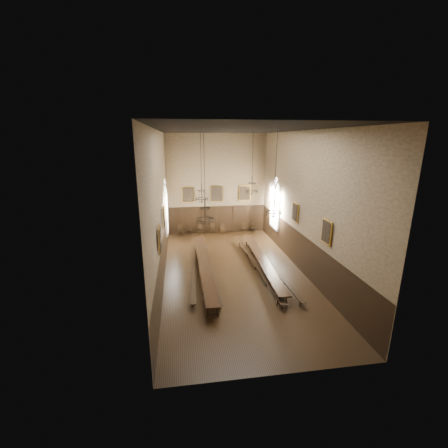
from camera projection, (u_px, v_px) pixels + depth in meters
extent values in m
cube|color=black|center=(234.00, 273.00, 19.71)|extent=(9.00, 18.00, 0.02)
cube|color=black|center=(235.00, 129.00, 17.26)|extent=(9.00, 18.00, 0.02)
cube|color=#8C7956|center=(217.00, 185.00, 27.06)|extent=(9.00, 0.02, 9.00)
cube|color=#8C7956|center=(283.00, 263.00, 9.91)|extent=(9.00, 0.02, 9.00)
cube|color=#8C7956|center=(160.00, 208.00, 17.85)|extent=(0.02, 18.00, 9.00)
cube|color=#8C7956|center=(304.00, 204.00, 19.12)|extent=(0.02, 18.00, 9.00)
cube|color=black|center=(204.00, 264.00, 19.13)|extent=(0.76, 10.64, 0.07)
cube|color=black|center=(262.00, 260.00, 19.91)|extent=(1.02, 9.92, 0.07)
cube|color=black|center=(193.00, 268.00, 19.45)|extent=(0.69, 9.00, 0.05)
cube|color=black|center=(211.00, 268.00, 19.49)|extent=(0.29, 9.34, 0.05)
cube|color=black|center=(256.00, 263.00, 20.04)|extent=(0.56, 10.72, 0.05)
cube|color=black|center=(272.00, 265.00, 19.85)|extent=(0.70, 9.67, 0.05)
cube|color=black|center=(181.00, 231.00, 27.19)|extent=(0.54, 0.54, 0.05)
cube|color=black|center=(180.00, 227.00, 27.30)|extent=(0.44, 0.14, 0.53)
cube|color=black|center=(189.00, 230.00, 27.38)|extent=(0.51, 0.51, 0.05)
cube|color=black|center=(189.00, 227.00, 27.48)|extent=(0.42, 0.13, 0.50)
cube|color=black|center=(201.00, 229.00, 27.49)|extent=(0.56, 0.56, 0.05)
cube|color=black|center=(200.00, 226.00, 27.60)|extent=(0.44, 0.17, 0.53)
cube|color=black|center=(213.00, 229.00, 27.68)|extent=(0.51, 0.51, 0.05)
cube|color=black|center=(213.00, 226.00, 27.79)|extent=(0.43, 0.14, 0.51)
cube|color=black|center=(223.00, 229.00, 27.72)|extent=(0.49, 0.49, 0.05)
cube|color=black|center=(223.00, 226.00, 27.82)|extent=(0.39, 0.14, 0.47)
cube|color=black|center=(244.00, 228.00, 28.13)|extent=(0.43, 0.43, 0.05)
cube|color=black|center=(244.00, 225.00, 28.22)|extent=(0.39, 0.08, 0.46)
cube|color=black|center=(253.00, 228.00, 28.19)|extent=(0.42, 0.42, 0.05)
cube|color=black|center=(253.00, 225.00, 28.28)|extent=(0.38, 0.08, 0.45)
cylinder|color=black|center=(201.00, 158.00, 19.94)|extent=(0.03, 0.03, 3.42)
torus|color=black|center=(202.00, 199.00, 20.70)|extent=(0.86, 0.86, 0.05)
torus|color=black|center=(202.00, 191.00, 20.55)|extent=(0.55, 0.55, 0.04)
cylinder|color=black|center=(202.00, 192.00, 20.57)|extent=(0.06, 0.06, 1.21)
cylinder|color=black|center=(253.00, 154.00, 20.54)|extent=(0.03, 0.03, 3.01)
torus|color=black|center=(252.00, 191.00, 21.24)|extent=(0.87, 0.87, 0.05)
torus|color=black|center=(252.00, 183.00, 21.09)|extent=(0.55, 0.55, 0.04)
cylinder|color=black|center=(252.00, 185.00, 21.11)|extent=(0.06, 0.06, 1.22)
cylinder|color=black|center=(204.00, 164.00, 15.19)|extent=(0.03, 0.03, 3.50)
torus|color=black|center=(205.00, 219.00, 15.98)|extent=(0.93, 0.93, 0.05)
torus|color=black|center=(205.00, 208.00, 15.82)|extent=(0.59, 0.59, 0.04)
cylinder|color=black|center=(205.00, 210.00, 15.85)|extent=(0.07, 0.07, 1.31)
cylinder|color=black|center=(276.00, 161.00, 15.53)|extent=(0.03, 0.03, 3.29)
torus|color=black|center=(274.00, 212.00, 16.27)|extent=(0.86, 0.86, 0.05)
torus|color=black|center=(274.00, 202.00, 16.12)|extent=(0.54, 0.54, 0.04)
cylinder|color=black|center=(274.00, 204.00, 16.15)|extent=(0.06, 0.06, 1.21)
cube|color=gold|center=(188.00, 195.00, 26.79)|extent=(1.10, 0.12, 1.40)
cube|color=black|center=(188.00, 195.00, 26.79)|extent=(0.98, 0.02, 1.28)
cube|color=gold|center=(217.00, 194.00, 27.16)|extent=(1.10, 0.12, 1.40)
cube|color=black|center=(217.00, 194.00, 27.16)|extent=(0.98, 0.02, 1.28)
cube|color=gold|center=(245.00, 193.00, 27.52)|extent=(1.10, 0.12, 1.40)
cube|color=black|center=(245.00, 193.00, 27.52)|extent=(0.98, 0.02, 1.28)
cube|color=gold|center=(164.00, 217.00, 19.04)|extent=(0.12, 1.00, 1.30)
cube|color=black|center=(164.00, 217.00, 19.04)|extent=(0.02, 0.88, 1.18)
cube|color=gold|center=(160.00, 239.00, 14.75)|extent=(0.12, 1.00, 1.30)
cube|color=black|center=(160.00, 239.00, 14.75)|extent=(0.02, 0.88, 1.18)
cube|color=gold|center=(295.00, 212.00, 20.27)|extent=(0.12, 1.00, 1.30)
cube|color=black|center=(295.00, 212.00, 20.27)|extent=(0.02, 0.88, 1.18)
cube|color=gold|center=(327.00, 232.00, 15.99)|extent=(0.12, 1.00, 1.30)
cube|color=black|center=(327.00, 232.00, 15.99)|extent=(0.02, 0.88, 1.18)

